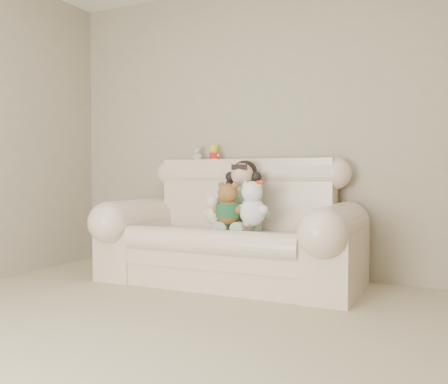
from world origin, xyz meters
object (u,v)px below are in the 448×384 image
(brown_teddy, at_px, (228,199))
(cream_teddy, at_px, (213,206))
(seated_child, at_px, (243,195))
(white_cat, at_px, (253,198))
(sofa, at_px, (229,220))

(brown_teddy, relative_size, cream_teddy, 1.41)
(cream_teddy, bearing_deg, seated_child, 62.26)
(white_cat, bearing_deg, seated_child, 114.72)
(brown_teddy, distance_m, white_cat, 0.20)
(brown_teddy, xyz_separation_m, white_cat, (0.19, 0.03, 0.01))
(sofa, height_order, white_cat, sofa)
(white_cat, distance_m, cream_teddy, 0.34)
(brown_teddy, bearing_deg, sofa, 94.70)
(sofa, relative_size, brown_teddy, 5.38)
(sofa, bearing_deg, brown_teddy, -67.81)
(sofa, relative_size, white_cat, 5.09)
(cream_teddy, bearing_deg, sofa, 70.53)
(white_cat, height_order, cream_teddy, white_cat)
(sofa, height_order, seated_child, sofa)
(seated_child, xyz_separation_m, cream_teddy, (-0.16, -0.22, -0.08))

